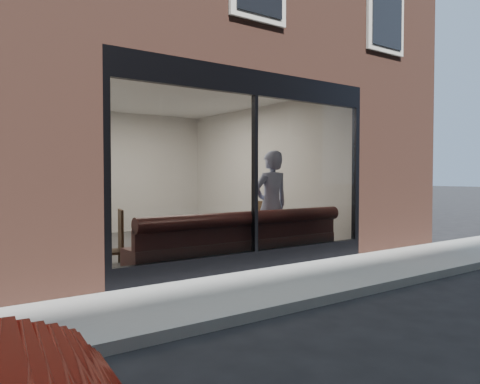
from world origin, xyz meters
TOP-DOWN VIEW (x-y plane):
  - ground at (0.00, 0.00)m, footprint 120.00×120.00m
  - sidewalk_near at (0.00, 1.00)m, footprint 40.00×2.00m
  - kerb_near at (0.00, -0.05)m, footprint 40.00×0.10m
  - host_building_pier_right at (3.75, 8.00)m, footprint 2.50×12.00m
  - host_building_backfill at (0.00, 11.00)m, footprint 5.00×6.00m
  - cafe_floor at (0.00, 5.00)m, footprint 6.00×6.00m
  - cafe_ceiling at (0.00, 5.00)m, footprint 6.00×6.00m
  - cafe_wall_back at (0.00, 7.99)m, footprint 5.00×0.00m
  - cafe_wall_left at (-2.49, 5.00)m, footprint 0.00×6.00m
  - cafe_wall_right at (2.49, 5.00)m, footprint 0.00×6.00m
  - storefront_kick at (0.00, 2.05)m, footprint 5.00×0.10m
  - storefront_header at (0.00, 2.05)m, footprint 5.00×0.10m
  - storefront_mullion at (0.00, 2.05)m, footprint 0.06×0.10m
  - storefront_glass at (0.00, 2.02)m, footprint 4.80×0.00m
  - banquette at (0.00, 2.45)m, footprint 4.00×0.55m
  - person at (0.86, 2.67)m, footprint 0.74×0.51m
  - cafe_table_left at (-0.57, 3.48)m, footprint 0.56×0.56m
  - cafe_table_right at (1.49, 3.48)m, footprint 0.64×0.64m
  - cafe_chair_left at (-1.80, 3.69)m, footprint 0.56×0.56m
  - cafe_chair_right at (1.75, 4.36)m, footprint 0.45×0.45m
  - wall_poster at (-2.45, 3.89)m, footprint 0.02×0.52m

SIDE VIEW (x-z plane):
  - ground at x=0.00m, z-range 0.00..0.00m
  - sidewalk_near at x=0.00m, z-range 0.00..0.01m
  - cafe_floor at x=0.00m, z-range 0.02..0.02m
  - kerb_near at x=0.00m, z-range 0.00..0.12m
  - storefront_kick at x=0.00m, z-range 0.00..0.30m
  - banquette at x=0.00m, z-range 0.00..0.45m
  - cafe_chair_left at x=-1.80m, z-range 0.22..0.26m
  - cafe_chair_right at x=1.75m, z-range 0.22..0.26m
  - cafe_table_left at x=-0.57m, z-range 0.72..0.76m
  - cafe_table_right at x=1.49m, z-range 0.72..0.76m
  - person at x=0.86m, z-range 0.00..1.97m
  - storefront_mullion at x=0.00m, z-range 0.30..2.80m
  - storefront_glass at x=0.00m, z-range -0.85..3.95m
  - wall_poster at x=-2.45m, z-range 1.20..1.90m
  - cafe_wall_back at x=0.00m, z-range -0.90..4.10m
  - cafe_wall_left at x=-2.49m, z-range -1.40..4.60m
  - cafe_wall_right at x=2.49m, z-range -1.40..4.60m
  - host_building_pier_right at x=3.75m, z-range 0.00..3.20m
  - host_building_backfill at x=0.00m, z-range 0.00..3.20m
  - storefront_header at x=0.00m, z-range 2.80..3.20m
  - cafe_ceiling at x=0.00m, z-range 3.19..3.19m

